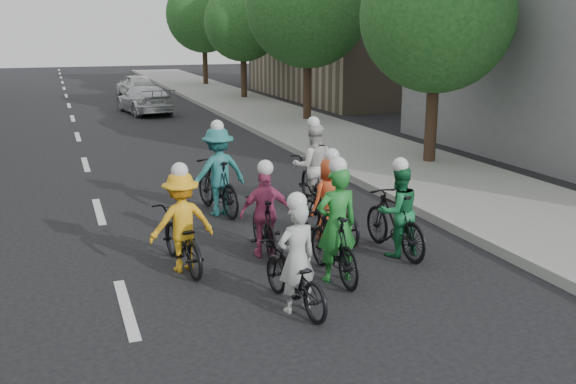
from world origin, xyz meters
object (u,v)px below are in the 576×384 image
cyclist_0 (295,271)px  cyclist_7 (218,178)px  cyclist_4 (330,208)px  cyclist_5 (335,237)px  cyclist_1 (396,217)px  cyclist_2 (181,231)px  cyclist_6 (312,175)px  follow_car_trail (136,85)px  cyclist_3 (265,220)px  follow_car_lead (145,99)px

cyclist_0 → cyclist_7: size_ratio=0.88×
cyclist_4 → cyclist_7: bearing=-68.4°
cyclist_0 → cyclist_5: cyclist_5 is taller
cyclist_1 → cyclist_4: (-0.73, 1.06, -0.05)m
cyclist_1 → cyclist_2: bearing=-12.2°
cyclist_6 → follow_car_trail: bearing=-78.6°
cyclist_6 → follow_car_trail: cyclist_6 is taller
cyclist_0 → cyclist_1: bearing=-156.0°
cyclist_3 → cyclist_1: bearing=165.6°
follow_car_lead → follow_car_trail: size_ratio=1.17×
cyclist_4 → cyclist_7: 2.69m
cyclist_1 → cyclist_4: size_ratio=0.97×
cyclist_4 → cyclist_0: bearing=46.7°
cyclist_1 → follow_car_trail: bearing=-91.9°
cyclist_0 → cyclist_2: cyclist_2 is taller
cyclist_3 → follow_car_trail: (1.27, 27.14, 0.02)m
cyclist_2 → follow_car_lead: size_ratio=0.44×
cyclist_0 → cyclist_7: bearing=-99.8°
cyclist_6 → cyclist_7: 1.97m
cyclist_5 → cyclist_4: bearing=-111.4°
cyclist_1 → follow_car_trail: (-0.77, 27.85, -0.01)m
cyclist_2 → cyclist_6: cyclist_6 is taller
cyclist_6 → cyclist_4: bearing=86.2°
cyclist_0 → cyclist_4: bearing=-130.4°
follow_car_trail → cyclist_0: bearing=77.9°
cyclist_2 → cyclist_3: (1.40, 0.18, -0.03)m
cyclist_2 → cyclist_1: bearing=164.7°
cyclist_1 → follow_car_lead: size_ratio=0.42×
cyclist_7 → cyclist_5: bearing=89.8°
cyclist_0 → cyclist_7: cyclist_7 is taller
cyclist_1 → follow_car_lead: cyclist_1 is taller
cyclist_4 → cyclist_6: size_ratio=0.91×
cyclist_0 → cyclist_5: bearing=-147.7°
cyclist_0 → follow_car_lead: 21.46m
cyclist_0 → cyclist_6: bearing=-122.5°
cyclist_6 → cyclist_5: bearing=82.8°
cyclist_5 → cyclist_6: (1.19, 3.83, 0.03)m
cyclist_4 → follow_car_lead: size_ratio=0.44×
cyclist_5 → cyclist_7: 4.07m
cyclist_6 → follow_car_lead: bearing=-76.1°
follow_car_lead → cyclist_6: bearing=85.6°
cyclist_3 → follow_car_lead: (0.70, 19.29, 0.02)m
cyclist_2 → cyclist_4: 2.77m
cyclist_1 → cyclist_3: size_ratio=1.08×
cyclist_0 → cyclist_5: size_ratio=0.91×
cyclist_1 → cyclist_3: bearing=-22.4°
cyclist_0 → cyclist_3: 2.16m
follow_car_trail → cyclist_4: bearing=81.0°
cyclist_6 → follow_car_lead: (-1.14, 16.83, -0.06)m
follow_car_lead → follow_car_trail: bearing=-102.4°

